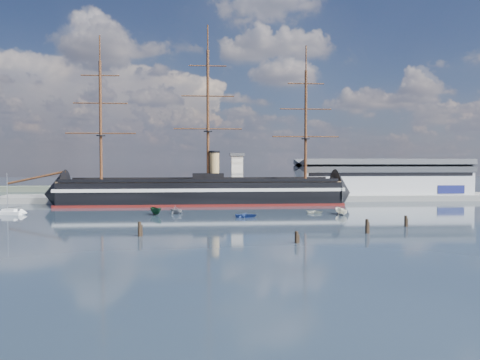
{
  "coord_description": "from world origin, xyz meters",
  "views": [
    {
      "loc": [
        -8.09,
        -91.68,
        14.01
      ],
      "look_at": [
        1.26,
        35.0,
        9.0
      ],
      "focal_mm": 35.0,
      "sensor_mm": 36.0,
      "label": 1
    }
  ],
  "objects": [
    {
      "name": "piling_far_right",
      "position": [
        34.9,
        5.54,
        0.0
      ],
      "size": [
        0.64,
        0.64,
        3.06
      ],
      "primitive_type": "cylinder",
      "color": "black",
      "rests_on": "ground"
    },
    {
      "name": "motorboat_b",
      "position": [
        2.03,
        24.65,
        0.0
      ],
      "size": [
        1.57,
        3.5,
        1.6
      ],
      "primitive_type": "imported",
      "rotation": [
        0.0,
        0.0,
        1.51
      ],
      "color": "navy",
      "rests_on": "ground"
    },
    {
      "name": "piling_near_right",
      "position": [
        23.28,
        -3.09,
        0.0
      ],
      "size": [
        0.64,
        0.64,
        3.48
      ],
      "primitive_type": "cylinder",
      "color": "black",
      "rests_on": "ground"
    },
    {
      "name": "ground",
      "position": [
        0.0,
        40.0,
        0.0
      ],
      "size": [
        600.0,
        600.0,
        0.0
      ],
      "primitive_type": "plane",
      "color": "black",
      "rests_on": "ground"
    },
    {
      "name": "motorboat_e",
      "position": [
        21.55,
        32.77,
        0.0
      ],
      "size": [
        1.98,
        2.81,
        1.22
      ],
      "primitive_type": "imported",
      "rotation": [
        0.0,
        0.0,
        1.17
      ],
      "color": "silver",
      "rests_on": "ground"
    },
    {
      "name": "sailboat",
      "position": [
        -59.71,
        35.09,
        0.7
      ],
      "size": [
        7.19,
        3.83,
        11.04
      ],
      "rotation": [
        0.0,
        0.0,
        -0.28
      ],
      "color": "white",
      "rests_on": "ground"
    },
    {
      "name": "piling_near_mid",
      "position": [
        7.5,
        -12.69,
        0.0
      ],
      "size": [
        0.64,
        0.64,
        2.7
      ],
      "primitive_type": "cylinder",
      "color": "black",
      "rests_on": "ground"
    },
    {
      "name": "quay",
      "position": [
        10.0,
        76.0,
        0.0
      ],
      "size": [
        180.0,
        18.0,
        2.0
      ],
      "primitive_type": "cube",
      "color": "slate",
      "rests_on": "ground"
    },
    {
      "name": "motorboat_d",
      "position": [
        -16.02,
        33.75,
        0.0
      ],
      "size": [
        6.86,
        6.96,
        2.5
      ],
      "primitive_type": "imported",
      "rotation": [
        0.0,
        0.0,
        0.8
      ],
      "color": "gray",
      "rests_on": "ground"
    },
    {
      "name": "quay_tower",
      "position": [
        3.0,
        73.0,
        9.75
      ],
      "size": [
        5.0,
        5.0,
        15.0
      ],
      "color": "silver",
      "rests_on": "ground"
    },
    {
      "name": "motorboat_c",
      "position": [
        27.87,
        27.17,
        0.0
      ],
      "size": [
        5.25,
        3.43,
        1.97
      ],
      "primitive_type": "imported",
      "rotation": [
        0.0,
        0.0,
        -0.36
      ],
      "color": "silver",
      "rests_on": "ground"
    },
    {
      "name": "warehouse",
      "position": [
        58.0,
        80.0,
        7.98
      ],
      "size": [
        63.0,
        21.0,
        11.6
      ],
      "color": "#B7BABC",
      "rests_on": "ground"
    },
    {
      "name": "motorboat_a",
      "position": [
        -21.1,
        31.73,
        0.0
      ],
      "size": [
        6.7,
        4.81,
        2.53
      ],
      "primitive_type": "imported",
      "rotation": [
        0.0,
        0.0,
        0.45
      ],
      "color": "#10361E",
      "rests_on": "ground"
    },
    {
      "name": "motorboat_f",
      "position": [
        27.44,
        29.78,
        0.0
      ],
      "size": [
        5.81,
        2.59,
        2.26
      ],
      "primitive_type": "imported",
      "rotation": [
        0.0,
        0.0,
        -0.1
      ],
      "color": "white",
      "rests_on": "ground"
    },
    {
      "name": "piling_near_left",
      "position": [
        -20.47,
        -3.47,
        0.0
      ],
      "size": [
        0.64,
        0.64,
        3.45
      ],
      "primitive_type": "cylinder",
      "color": "black",
      "rests_on": "ground"
    },
    {
      "name": "warship",
      "position": [
        -11.01,
        60.0,
        4.04
      ],
      "size": [
        112.99,
        17.54,
        53.94
      ],
      "rotation": [
        0.0,
        0.0,
        0.01
      ],
      "color": "black",
      "rests_on": "ground"
    }
  ]
}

